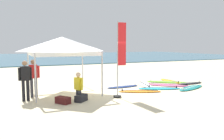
# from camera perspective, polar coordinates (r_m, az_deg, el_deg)

# --- Properties ---
(ground_plane) EXTENTS (80.00, 80.00, 0.00)m
(ground_plane) POSITION_cam_1_polar(r_m,az_deg,el_deg) (12.05, 2.17, -5.19)
(ground_plane) COLOR beige
(sea) EXTENTS (80.00, 36.00, 0.10)m
(sea) POSITION_cam_1_polar(r_m,az_deg,el_deg) (44.84, -18.03, 2.95)
(sea) COLOR #386B84
(sea) RESTS_ON ground
(canopy_tent) EXTENTS (3.05, 3.05, 2.75)m
(canopy_tent) POSITION_cam_1_polar(r_m,az_deg,el_deg) (11.63, -11.98, 6.12)
(canopy_tent) COLOR #B7B7BC
(canopy_tent) RESTS_ON ground
(surfboard_cyan) EXTENTS (2.33, 1.49, 0.19)m
(surfboard_cyan) POSITION_cam_1_polar(r_m,az_deg,el_deg) (12.89, 11.45, -4.39)
(surfboard_cyan) COLOR #23B2CC
(surfboard_cyan) RESTS_ON ground
(surfboard_teal) EXTENTS (2.50, 1.54, 0.19)m
(surfboard_teal) POSITION_cam_1_polar(r_m,az_deg,el_deg) (13.53, 18.67, -4.09)
(surfboard_teal) COLOR #19847F
(surfboard_teal) RESTS_ON ground
(surfboard_navy) EXTENTS (1.99, 0.64, 0.19)m
(surfboard_navy) POSITION_cam_1_polar(r_m,az_deg,el_deg) (13.17, 2.70, -4.04)
(surfboard_navy) COLOR navy
(surfboard_navy) RESTS_ON ground
(surfboard_black) EXTENTS (1.97, 0.61, 0.19)m
(surfboard_black) POSITION_cam_1_polar(r_m,az_deg,el_deg) (15.02, 18.39, -3.08)
(surfboard_black) COLOR black
(surfboard_black) RESTS_ON ground
(surfboard_orange) EXTENTS (2.20, 1.45, 0.19)m
(surfboard_orange) POSITION_cam_1_polar(r_m,az_deg,el_deg) (11.94, 6.70, -5.14)
(surfboard_orange) COLOR orange
(surfboard_orange) RESTS_ON ground
(surfboard_lime) EXTENTS (2.38, 2.03, 0.19)m
(surfboard_lime) POSITION_cam_1_polar(r_m,az_deg,el_deg) (15.18, 13.19, -2.83)
(surfboard_lime) COLOR #7AD12D
(surfboard_lime) RESTS_ON ground
(surfboard_white) EXTENTS (1.13, 2.24, 0.19)m
(surfboard_white) POSITION_cam_1_polar(r_m,az_deg,el_deg) (13.94, 7.85, -3.52)
(surfboard_white) COLOR white
(surfboard_white) RESTS_ON ground
(surfboard_pink) EXTENTS (2.40, 2.24, 0.19)m
(surfboard_pink) POSITION_cam_1_polar(r_m,az_deg,el_deg) (14.05, 13.42, -3.56)
(surfboard_pink) COLOR pink
(surfboard_pink) RESTS_ON ground
(surfboard_yellow) EXTENTS (0.63, 2.01, 0.19)m
(surfboard_yellow) POSITION_cam_1_polar(r_m,az_deg,el_deg) (15.57, 14.00, -2.62)
(surfboard_yellow) COLOR yellow
(surfboard_yellow) RESTS_ON ground
(person_red) EXTENTS (0.55, 0.25, 1.71)m
(person_red) POSITION_cam_1_polar(r_m,az_deg,el_deg) (11.08, -18.56, -1.33)
(person_red) COLOR #383842
(person_red) RESTS_ON ground
(person_black) EXTENTS (0.55, 0.26, 1.71)m
(person_black) POSITION_cam_1_polar(r_m,az_deg,el_deg) (10.47, -20.36, -1.82)
(person_black) COLOR black
(person_black) RESTS_ON ground
(person_yellow) EXTENTS (0.32, 0.53, 1.20)m
(person_yellow) POSITION_cam_1_polar(r_m,az_deg,el_deg) (10.18, -8.17, -3.60)
(person_yellow) COLOR #383842
(person_yellow) RESTS_ON ground
(banner_flag) EXTENTS (0.60, 0.36, 3.40)m
(banner_flag) POSITION_cam_1_polar(r_m,az_deg,el_deg) (10.49, 1.90, 1.80)
(banner_flag) COLOR #99999E
(banner_flag) RESTS_ON ground
(gear_bag_near_tent) EXTENTS (0.66, 0.64, 0.28)m
(gear_bag_near_tent) POSITION_cam_1_polar(r_m,az_deg,el_deg) (10.00, -7.52, -6.78)
(gear_bag_near_tent) COLOR #232328
(gear_bag_near_tent) RESTS_ON ground
(gear_bag_by_pole) EXTENTS (0.60, 0.68, 0.28)m
(gear_bag_by_pole) POSITION_cam_1_polar(r_m,az_deg,el_deg) (9.75, -11.85, -7.20)
(gear_bag_by_pole) COLOR #4C1919
(gear_bag_by_pole) RESTS_ON ground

